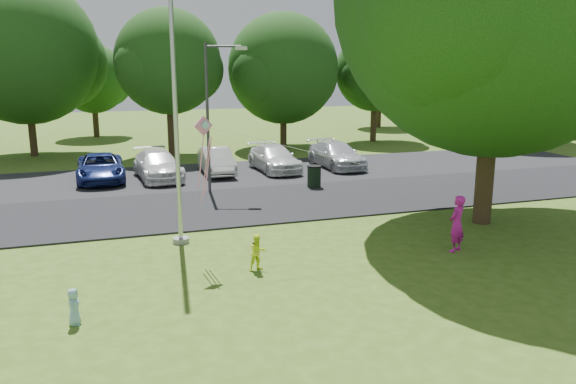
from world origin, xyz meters
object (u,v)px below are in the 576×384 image
object	(u,v)px
flagpole	(175,107)
child_blue	(74,307)
child_yellow	(258,252)
street_lamp	(213,104)
kite	(213,144)
trash_can	(314,177)
big_tree	(498,0)
woman	(457,224)

from	to	relation	value
flagpole	child_blue	xyz separation A→B (m)	(-2.90, -4.98, -3.76)
flagpole	child_yellow	xyz separation A→B (m)	(1.62, -3.06, -3.67)
street_lamp	child_blue	size ratio (longest dim) A/B	7.82
flagpole	kite	bearing A→B (deg)	-69.80
trash_can	child_blue	world-z (taller)	trash_can
street_lamp	kite	size ratio (longest dim) A/B	0.86
street_lamp	child_blue	bearing A→B (deg)	-95.26
big_tree	woman	xyz separation A→B (m)	(-2.64, -2.30, -6.56)
street_lamp	woman	distance (m)	11.62
trash_can	big_tree	xyz separation A→B (m)	(3.44, -7.23, 6.89)
street_lamp	big_tree	world-z (taller)	big_tree
woman	kite	xyz separation A→B (m)	(-6.85, 1.42, 2.45)
street_lamp	child_blue	distance (m)	13.17
trash_can	child_blue	distance (m)	14.75
woman	child_yellow	distance (m)	5.96
trash_can	kite	bearing A→B (deg)	-126.72
flagpole	trash_can	world-z (taller)	flagpole
big_tree	woman	bearing A→B (deg)	-138.94
street_lamp	kite	bearing A→B (deg)	-81.78
street_lamp	woman	world-z (taller)	street_lamp
street_lamp	child_yellow	size ratio (longest dim) A/B	6.31
flagpole	child_blue	world-z (taller)	flagpole
flagpole	big_tree	distance (m)	10.76
woman	child_blue	distance (m)	10.61
flagpole	big_tree	xyz separation A→B (m)	(10.21, -1.07, 3.24)
woman	street_lamp	bearing A→B (deg)	-90.85
big_tree	trash_can	bearing A→B (deg)	115.46
street_lamp	kite	distance (m)	8.73
trash_can	child_yellow	distance (m)	10.56
child_yellow	woman	bearing A→B (deg)	-14.02
flagpole	street_lamp	size ratio (longest dim) A/B	1.59
big_tree	woman	distance (m)	7.44
big_tree	child_blue	size ratio (longest dim) A/B	16.25
trash_can	woman	world-z (taller)	woman
street_lamp	flagpole	bearing A→B (deg)	-90.60
big_tree	kite	xyz separation A→B (m)	(-9.49, -0.88, -4.11)
flagpole	trash_can	bearing A→B (deg)	42.33
child_yellow	child_blue	distance (m)	4.92
kite	flagpole	bearing A→B (deg)	92.22
child_yellow	trash_can	bearing A→B (deg)	49.79
child_blue	big_tree	bearing A→B (deg)	-67.85
kite	child_yellow	bearing A→B (deg)	-68.81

